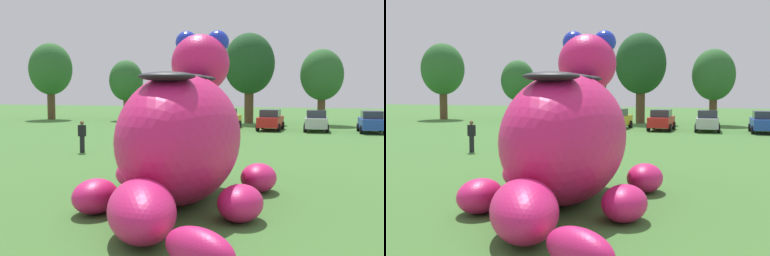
# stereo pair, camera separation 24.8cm
# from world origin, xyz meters

# --- Properties ---
(ground_plane) EXTENTS (160.00, 160.00, 0.00)m
(ground_plane) POSITION_xyz_m (0.00, 0.00, 0.00)
(ground_plane) COLOR #427533
(giant_inflatable_creature) EXTENTS (6.21, 10.41, 5.47)m
(giant_inflatable_creature) POSITION_xyz_m (0.51, 0.64, 2.00)
(giant_inflatable_creature) COLOR #E01E6B
(giant_inflatable_creature) RESTS_ON ground
(car_white) EXTENTS (2.02, 4.14, 1.72)m
(car_white) POSITION_xyz_m (-9.47, 28.41, 0.86)
(car_white) COLOR white
(car_white) RESTS_ON ground
(car_yellow) EXTENTS (2.06, 4.16, 1.72)m
(car_yellow) POSITION_xyz_m (-5.08, 28.36, 0.86)
(car_yellow) COLOR yellow
(car_yellow) RESTS_ON ground
(car_red) EXTENTS (1.98, 4.12, 1.72)m
(car_red) POSITION_xyz_m (-1.16, 27.85, 0.86)
(car_red) COLOR red
(car_red) RESTS_ON ground
(car_silver) EXTENTS (2.16, 4.21, 1.72)m
(car_silver) POSITION_xyz_m (2.52, 27.96, 0.86)
(car_silver) COLOR #B7BABF
(car_silver) RESTS_ON ground
(car_blue) EXTENTS (2.18, 4.22, 1.72)m
(car_blue) POSITION_xyz_m (6.72, 27.81, 0.86)
(car_blue) COLOR #2347B7
(car_blue) RESTS_ON ground
(tree_far_left) EXTENTS (4.83, 4.83, 8.57)m
(tree_far_left) POSITION_xyz_m (-27.21, 35.54, 5.60)
(tree_far_left) COLOR brown
(tree_far_left) RESTS_ON ground
(tree_left) EXTENTS (3.70, 3.70, 6.56)m
(tree_left) POSITION_xyz_m (-18.42, 36.66, 4.29)
(tree_left) COLOR brown
(tree_left) RESTS_ON ground
(tree_mid_left) EXTENTS (3.76, 3.76, 6.68)m
(tree_mid_left) POSITION_xyz_m (-10.44, 37.57, 4.37)
(tree_mid_left) COLOR brown
(tree_mid_left) RESTS_ON ground
(tree_centre_left) EXTENTS (5.06, 5.06, 8.98)m
(tree_centre_left) POSITION_xyz_m (-4.63, 36.05, 5.87)
(tree_centre_left) COLOR brown
(tree_centre_left) RESTS_ON ground
(tree_centre) EXTENTS (4.06, 4.06, 7.21)m
(tree_centre) POSITION_xyz_m (2.42, 35.88, 4.71)
(tree_centre) COLOR brown
(tree_centre) RESTS_ON ground
(spectator_near_inflatable) EXTENTS (0.38, 0.26, 1.71)m
(spectator_near_inflatable) POSITION_xyz_m (-8.43, 10.10, 0.85)
(spectator_near_inflatable) COLOR black
(spectator_near_inflatable) RESTS_ON ground
(spectator_by_cars) EXTENTS (0.38, 0.26, 1.71)m
(spectator_by_cars) POSITION_xyz_m (-2.93, 16.38, 0.85)
(spectator_by_cars) COLOR #726656
(spectator_by_cars) RESTS_ON ground
(spectator_wandering) EXTENTS (0.38, 0.26, 1.71)m
(spectator_wandering) POSITION_xyz_m (-7.13, 16.27, 0.85)
(spectator_wandering) COLOR #2D334C
(spectator_wandering) RESTS_ON ground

